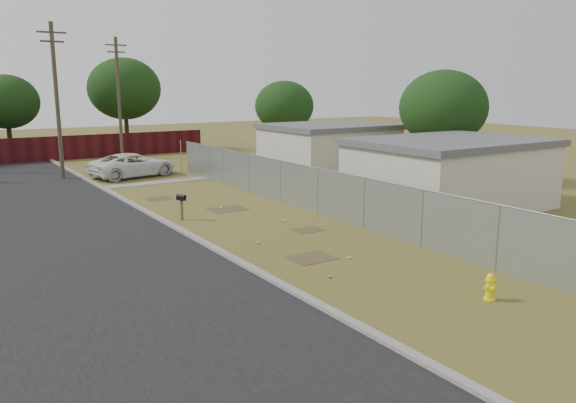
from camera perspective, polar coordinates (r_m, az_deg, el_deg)
ground at (r=22.52m, az=-3.36°, el=-2.25°), size 120.00×120.00×0.00m
street at (r=27.88m, az=-24.09°, el=-0.52°), size 15.10×60.00×0.12m
chainlink_fence at (r=24.84m, az=1.69°, el=0.95°), size 0.10×27.06×2.02m
privacy_fence at (r=44.49m, az=-26.83°, el=4.57°), size 30.00×0.12×1.80m
utility_poles at (r=40.31m, az=-23.26°, el=9.70°), size 12.60×8.24×9.00m
houses at (r=30.43m, az=9.65°, el=4.22°), size 9.30×17.24×3.10m
horizon_trees at (r=44.13m, az=-18.10°, el=10.06°), size 33.32×31.94×7.78m
fire_hydrant at (r=15.41m, az=19.85°, el=-8.18°), size 0.36×0.36×0.75m
mailbox at (r=23.31m, az=-10.79°, el=0.17°), size 0.32×0.46×1.07m
pickup_truck at (r=35.32m, az=-15.42°, el=3.60°), size 5.62×3.47×1.45m
scattered_litter at (r=20.35m, az=-0.61°, el=-3.63°), size 2.72×10.26×0.07m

